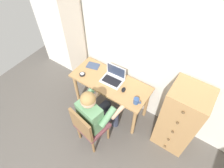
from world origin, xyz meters
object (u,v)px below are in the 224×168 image
computer_mouse (123,90)px  notebook_pad (93,66)px  chair (88,126)px  desk_clock (82,74)px  person_seated (97,112)px  dresser (179,119)px  laptop (113,77)px  coffee_mug (136,101)px  desk (110,86)px

computer_mouse → notebook_pad: computer_mouse is taller
chair → desk_clock: 0.85m
chair → person_seated: person_seated is taller
dresser → laptop: dresser is taller
chair → notebook_pad: size_ratio=4.16×
dresser → notebook_pad: (-1.60, 0.07, 0.13)m
dresser → computer_mouse: (-0.89, -0.09, 0.14)m
chair → notebook_pad: 1.03m
laptop → coffee_mug: bearing=-20.3°
desk → desk_clock: bearing=-163.1°
desk_clock → notebook_pad: desk_clock is taller
coffee_mug → desk: bearing=166.3°
dresser → person_seated: bearing=-150.1°
computer_mouse → desk_clock: 0.73m
dresser → coffee_mug: size_ratio=10.32×
desk_clock → notebook_pad: size_ratio=0.43×
chair → desk_clock: bearing=134.1°
desk → coffee_mug: (0.54, -0.13, 0.16)m
dresser → laptop: (-1.14, 0.01, 0.17)m
person_seated → computer_mouse: size_ratio=11.91×
chair → coffee_mug: (0.44, 0.58, 0.30)m
chair → laptop: laptop is taller
computer_mouse → desk_clock: computer_mouse is taller
desk → person_seated: size_ratio=1.09×
desk → laptop: laptop is taller
notebook_pad → desk: bearing=-30.7°
desk_clock → chair: bearing=-45.9°
dresser → chair: (-1.05, -0.77, -0.13)m
person_seated → coffee_mug: (0.41, 0.40, 0.12)m
dresser → chair: 1.31m
laptop → computer_mouse: laptop is taller
notebook_pad → computer_mouse: bearing=-27.9°
coffee_mug → desk_clock: bearing=-179.5°
desk → laptop: bearing=75.4°
desk → chair: chair is taller
computer_mouse → desk_clock: (-0.73, -0.10, -0.00)m
desk → desk_clock: (-0.46, -0.14, 0.13)m
desk → desk_clock: 0.50m
laptop → computer_mouse: 0.27m
laptop → desk_clock: (-0.47, -0.20, -0.04)m
desk_clock → coffee_mug: size_ratio=0.75×
person_seated → coffee_mug: 0.59m
dresser → laptop: 1.15m
desk → coffee_mug: size_ratio=10.80×
person_seated → desk_clock: (-0.59, 0.40, 0.09)m
laptop → desk_clock: bearing=-157.1°
coffee_mug → dresser: bearing=16.7°
chair → person_seated: size_ratio=0.73×
dresser → computer_mouse: dresser is taller
dresser → laptop: bearing=179.6°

